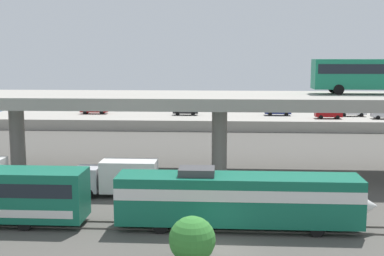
{
  "coord_description": "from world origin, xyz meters",
  "views": [
    {
      "loc": [
        0.32,
        -29.16,
        11.59
      ],
      "look_at": [
        -2.61,
        18.44,
        4.83
      ],
      "focal_mm": 47.28,
      "sensor_mm": 36.0,
      "label": 1
    }
  ],
  "objects_px": {
    "transit_bus_on_overpass": "(375,73)",
    "parked_car_4": "(351,112)",
    "service_truck_east": "(119,177)",
    "train_locomotive": "(250,197)",
    "parked_car_5": "(278,111)",
    "parked_car_6": "(185,111)",
    "parked_car_0": "(94,109)",
    "parked_car_3": "(328,114)"
  },
  "relations": [
    {
      "from": "transit_bus_on_overpass",
      "to": "parked_car_4",
      "type": "relative_size",
      "value": 2.61
    },
    {
      "from": "service_truck_east",
      "to": "train_locomotive",
      "type": "bearing_deg",
      "value": 144.59
    },
    {
      "from": "parked_car_5",
      "to": "parked_car_6",
      "type": "distance_m",
      "value": 15.72
    },
    {
      "from": "transit_bus_on_overpass",
      "to": "parked_car_5",
      "type": "bearing_deg",
      "value": -81.16
    },
    {
      "from": "parked_car_0",
      "to": "parked_car_4",
      "type": "relative_size",
      "value": 1.02
    },
    {
      "from": "service_truck_east",
      "to": "parked_car_0",
      "type": "relative_size",
      "value": 1.45
    },
    {
      "from": "train_locomotive",
      "to": "parked_car_0",
      "type": "bearing_deg",
      "value": 114.59
    },
    {
      "from": "train_locomotive",
      "to": "parked_car_5",
      "type": "distance_m",
      "value": 53.12
    },
    {
      "from": "service_truck_east",
      "to": "parked_car_4",
      "type": "bearing_deg",
      "value": -123.91
    },
    {
      "from": "parked_car_5",
      "to": "parked_car_3",
      "type": "bearing_deg",
      "value": 152.17
    },
    {
      "from": "transit_bus_on_overpass",
      "to": "parked_car_6",
      "type": "bearing_deg",
      "value": -58.66
    },
    {
      "from": "service_truck_east",
      "to": "parked_car_0",
      "type": "bearing_deg",
      "value": -73.19
    },
    {
      "from": "transit_bus_on_overpass",
      "to": "service_truck_east",
      "type": "relative_size",
      "value": 1.76
    },
    {
      "from": "transit_bus_on_overpass",
      "to": "parked_car_3",
      "type": "relative_size",
      "value": 2.83
    },
    {
      "from": "transit_bus_on_overpass",
      "to": "parked_car_0",
      "type": "xyz_separation_m",
      "value": [
        -37.21,
        35.71,
        -7.53
      ]
    },
    {
      "from": "parked_car_4",
      "to": "parked_car_5",
      "type": "bearing_deg",
      "value": 178.08
    },
    {
      "from": "transit_bus_on_overpass",
      "to": "parked_car_6",
      "type": "relative_size",
      "value": 2.84
    },
    {
      "from": "transit_bus_on_overpass",
      "to": "service_truck_east",
      "type": "xyz_separation_m",
      "value": [
        -23.44,
        -9.87,
        -8.36
      ]
    },
    {
      "from": "transit_bus_on_overpass",
      "to": "parked_car_6",
      "type": "height_order",
      "value": "transit_bus_on_overpass"
    },
    {
      "from": "train_locomotive",
      "to": "parked_car_0",
      "type": "xyz_separation_m",
      "value": [
        -24.27,
        53.06,
        0.27
      ]
    },
    {
      "from": "train_locomotive",
      "to": "parked_car_4",
      "type": "xyz_separation_m",
      "value": [
        19.56,
        52.19,
        0.27
      ]
    },
    {
      "from": "parked_car_0",
      "to": "service_truck_east",
      "type": "bearing_deg",
      "value": -73.19
    },
    {
      "from": "train_locomotive",
      "to": "parked_car_0",
      "type": "distance_m",
      "value": 58.35
    },
    {
      "from": "train_locomotive",
      "to": "parked_car_3",
      "type": "height_order",
      "value": "train_locomotive"
    },
    {
      "from": "parked_car_0",
      "to": "parked_car_6",
      "type": "height_order",
      "value": "same"
    },
    {
      "from": "train_locomotive",
      "to": "service_truck_east",
      "type": "height_order",
      "value": "train_locomotive"
    },
    {
      "from": "train_locomotive",
      "to": "parked_car_3",
      "type": "relative_size",
      "value": 4.11
    },
    {
      "from": "service_truck_east",
      "to": "parked_car_3",
      "type": "xyz_separation_m",
      "value": [
        25.51,
        41.14,
        0.83
      ]
    },
    {
      "from": "parked_car_6",
      "to": "parked_car_5",
      "type": "bearing_deg",
      "value": 1.66
    },
    {
      "from": "parked_car_4",
      "to": "train_locomotive",
      "type": "bearing_deg",
      "value": -110.54
    },
    {
      "from": "train_locomotive",
      "to": "parked_car_5",
      "type": "relative_size",
      "value": 3.98
    },
    {
      "from": "parked_car_4",
      "to": "parked_car_6",
      "type": "height_order",
      "value": "same"
    },
    {
      "from": "service_truck_east",
      "to": "parked_car_4",
      "type": "relative_size",
      "value": 1.48
    },
    {
      "from": "parked_car_3",
      "to": "parked_car_5",
      "type": "distance_m",
      "value": 8.54
    },
    {
      "from": "parked_car_4",
      "to": "parked_car_6",
      "type": "distance_m",
      "value": 27.81
    },
    {
      "from": "parked_car_5",
      "to": "service_truck_east",
      "type": "bearing_deg",
      "value": 68.3
    },
    {
      "from": "transit_bus_on_overpass",
      "to": "parked_car_0",
      "type": "relative_size",
      "value": 2.56
    },
    {
      "from": "parked_car_0",
      "to": "parked_car_4",
      "type": "xyz_separation_m",
      "value": [
        43.83,
        -0.86,
        -0.0
      ]
    },
    {
      "from": "service_truck_east",
      "to": "parked_car_5",
      "type": "bearing_deg",
      "value": -111.7
    },
    {
      "from": "parked_car_3",
      "to": "parked_car_5",
      "type": "relative_size",
      "value": 0.97
    },
    {
      "from": "service_truck_east",
      "to": "transit_bus_on_overpass",
      "type": "bearing_deg",
      "value": -157.16
    },
    {
      "from": "parked_car_0",
      "to": "parked_car_6",
      "type": "xyz_separation_m",
      "value": [
        16.02,
        -0.91,
        -0.0
      ]
    }
  ]
}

